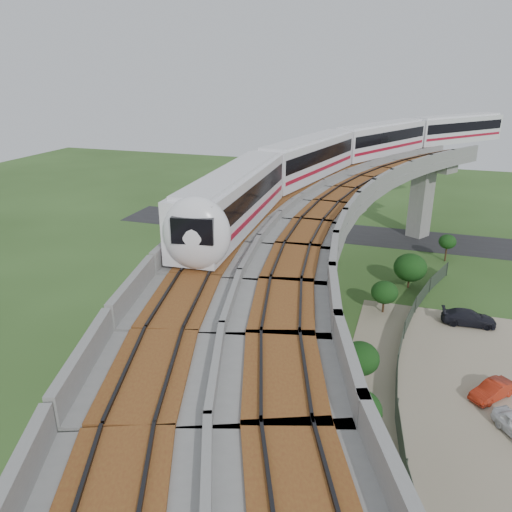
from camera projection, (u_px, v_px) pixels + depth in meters
The scene contains 13 objects.
ground at pixel (278, 353), 36.89m from camera, with size 160.00×160.00×0.00m, color #314E1F.
dirt_lot at pixel (486, 406), 31.04m from camera, with size 18.00×26.00×0.04m, color gray.
asphalt_road at pixel (342, 233), 63.54m from camera, with size 60.00×8.00×0.03m, color #232326.
viaduct at pixel (337, 243), 32.56m from camera, with size 19.58×73.98×11.40m.
metro_train at pixel (365, 150), 47.91m from camera, with size 22.26×58.27×3.64m.
fence at pixel (417, 367), 33.79m from camera, with size 3.87×38.73×1.50m.
tree_0 at pixel (447, 242), 53.61m from camera, with size 1.83×1.83×3.00m.
tree_1 at pixel (410, 268), 47.09m from camera, with size 3.09×3.09×3.39m.
tree_2 at pixel (385, 292), 42.29m from camera, with size 2.28×2.28×2.88m.
tree_3 at pixel (360, 358), 32.19m from camera, with size 2.51×2.51×3.26m.
tree_4 at pixel (358, 410), 27.40m from camera, with size 2.63×2.63×3.26m.
car_red at pixel (493, 390), 31.65m from camera, with size 1.17×3.35×1.10m, color #A5230F.
car_dark at pixel (469, 317), 40.70m from camera, with size 1.72×4.24×1.23m, color black.
Camera 1 is at (8.36, -30.88, 19.80)m, focal length 35.00 mm.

